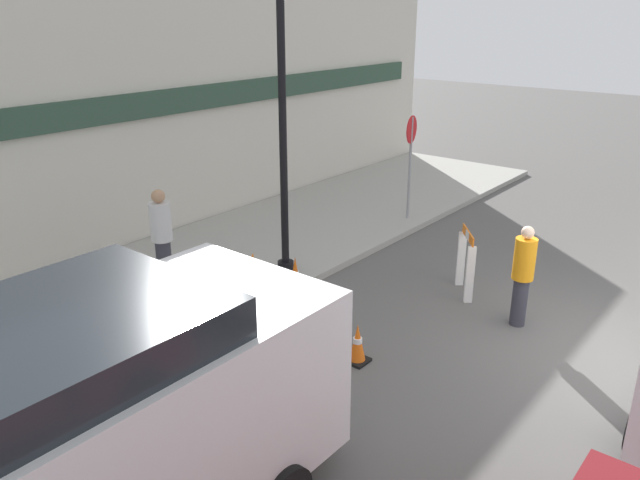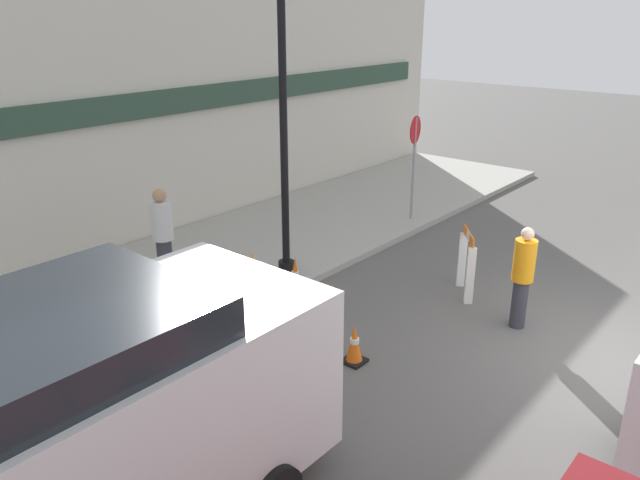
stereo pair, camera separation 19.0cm
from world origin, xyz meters
name	(u,v)px [view 2 (the right image)]	position (x,y,z in m)	size (l,w,h in m)	color
ground_plane	(592,350)	(0.00, 0.00, 0.00)	(60.00, 60.00, 0.00)	#565451
sidewalk_slab	(267,242)	(0.00, 6.48, 0.06)	(18.00, 3.96, 0.13)	#9E9B93
storefront_facade	(193,100)	(0.00, 8.54, 2.75)	(18.00, 0.22, 5.50)	beige
streetlamp_post	(282,38)	(-1.01, 4.99, 4.13)	(0.44, 0.44, 6.34)	black
stop_sign	(414,151)	(3.06, 4.96, 1.66)	(0.59, 0.14, 2.30)	gray
barricade_0	(467,262)	(0.49, 2.28, 0.60)	(0.67, 0.57, 1.13)	white
barricade_1	(252,290)	(-2.46, 4.35, 0.51)	(0.61, 0.59, 0.97)	white
traffic_cone_0	(285,357)	(-3.24, 2.93, 0.25)	(0.30, 0.30, 0.51)	black
traffic_cone_1	(354,344)	(-2.44, 2.40, 0.28)	(0.30, 0.30, 0.57)	black
traffic_cone_2	(315,342)	(-2.75, 2.85, 0.28)	(0.30, 0.30, 0.58)	black
traffic_cone_3	(295,278)	(-1.43, 4.40, 0.35)	(0.30, 0.30, 0.73)	black
person_worker	(523,275)	(-0.01, 1.12, 0.86)	(0.42, 0.42, 1.60)	#33333D
person_pedestrian	(163,233)	(-2.60, 6.33, 1.02)	(0.48, 0.48, 1.67)	#33333D
work_van	(27,450)	(-6.85, 2.32, 1.31)	(5.41, 2.27, 2.39)	white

